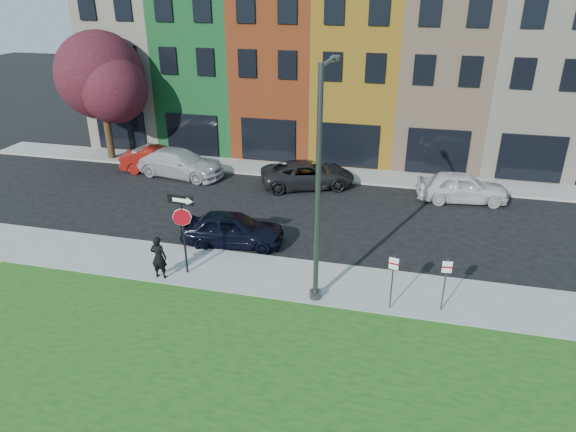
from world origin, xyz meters
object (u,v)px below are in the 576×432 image
(sedan_near, at_px, (233,229))
(street_lamp, at_px, (319,189))
(stop_sign, at_px, (182,219))
(man, at_px, (159,257))

(sedan_near, bearing_deg, street_lamp, -133.61)
(stop_sign, distance_m, man, 1.73)
(stop_sign, distance_m, sedan_near, 3.40)
(stop_sign, bearing_deg, street_lamp, 1.57)
(man, relative_size, street_lamp, 0.21)
(stop_sign, xyz_separation_m, street_lamp, (5.14, -0.34, 1.80))
(stop_sign, height_order, street_lamp, street_lamp)
(street_lamp, bearing_deg, sedan_near, 145.17)
(stop_sign, xyz_separation_m, sedan_near, (0.88, 2.85, -1.65))
(sedan_near, bearing_deg, man, 146.46)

